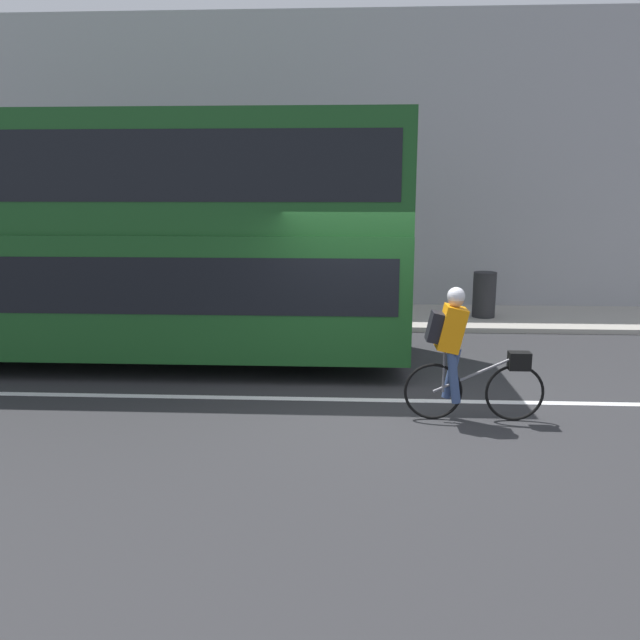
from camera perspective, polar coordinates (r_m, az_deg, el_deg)
ground_plane at (r=8.61m, az=4.72°, el=-7.18°), size 80.00×80.00×0.00m
road_center_line at (r=8.55m, az=4.73°, el=-7.29°), size 50.00×0.14×0.01m
sidewalk_curb at (r=13.72m, az=4.08°, el=0.31°), size 60.00×2.53×0.10m
building_facade at (r=14.87m, az=4.16°, el=13.94°), size 60.00×0.30×6.67m
bus at (r=10.72m, az=-19.52°, el=7.77°), size 9.84×2.62×3.90m
cyclist_on_bike at (r=7.76m, az=12.79°, el=-2.70°), size 1.71×0.32×1.67m
trash_bin at (r=13.79m, az=14.78°, el=2.26°), size 0.48×0.48×0.97m
street_sign_post at (r=13.37m, az=1.61°, el=6.49°), size 0.36×0.09×2.58m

